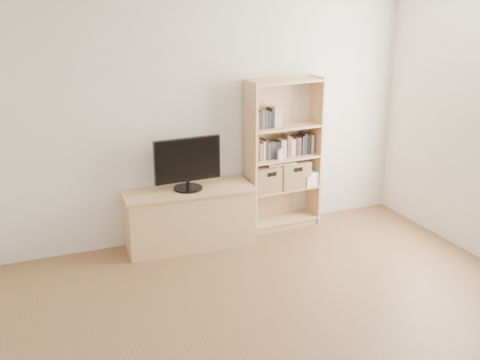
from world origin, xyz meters
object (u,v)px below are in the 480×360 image
tv_stand (189,218)px  television (187,163)px  baby_monitor (280,155)px  basket_left (265,178)px  basket_right (291,173)px  bookshelf (283,155)px  laptop (280,163)px

tv_stand → television: size_ratio=1.87×
baby_monitor → basket_left: 0.31m
television → basket_right: size_ratio=1.97×
bookshelf → tv_stand: bearing=-178.5°
basket_left → laptop: 0.23m
tv_stand → laptop: laptop is taller
bookshelf → television: bookshelf is taller
television → basket_left: size_ratio=2.04×
laptop → bookshelf: bearing=19.3°
bookshelf → baby_monitor: bookshelf is taller
basket_right → laptop: size_ratio=1.11×
basket_right → laptop: (-0.15, -0.01, 0.15)m
bookshelf → laptop: bookshelf is taller
television → baby_monitor: size_ratio=6.82×
tv_stand → basket_left: bearing=8.2°
laptop → baby_monitor: bearing=-108.3°
television → laptop: bearing=2.3°
tv_stand → basket_left: basket_left is taller
tv_stand → baby_monitor: 1.19m
television → bookshelf: bearing=2.7°
basket_left → basket_right: size_ratio=0.96×
bookshelf → basket_left: bookshelf is taller
basket_left → basket_right: (0.32, 0.02, 0.01)m
basket_right → bookshelf: bearing=176.8°
baby_monitor → laptop: (0.04, 0.09, -0.11)m
baby_monitor → basket_left: (-0.13, 0.08, -0.26)m
basket_right → laptop: laptop is taller
baby_monitor → basket_left: baby_monitor is taller
baby_monitor → basket_left: size_ratio=0.30×
basket_right → laptop: 0.21m
television → baby_monitor: 1.04m
basket_right → laptop: bearing=-179.2°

